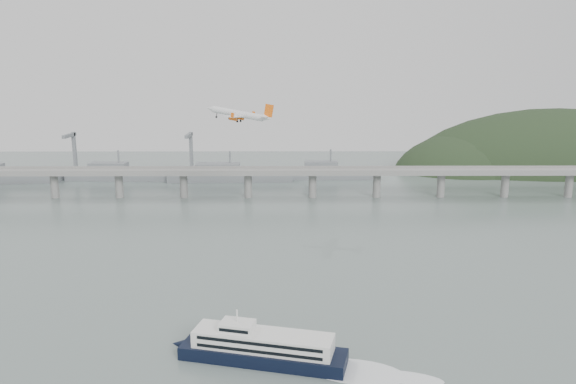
{
  "coord_description": "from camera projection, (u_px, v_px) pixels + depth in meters",
  "views": [
    {
      "loc": [
        -1.85,
        -226.26,
        97.8
      ],
      "look_at": [
        0.0,
        55.0,
        36.0
      ],
      "focal_mm": 35.0,
      "sensor_mm": 36.0,
      "label": 1
    }
  ],
  "objects": [
    {
      "name": "distant_fleet",
      "position": [
        112.0,
        174.0,
        498.55
      ],
      "size": [
        453.0,
        60.9,
        40.0
      ],
      "color": "slate",
      "rests_on": "ground"
    },
    {
      "name": "ground",
      "position": [
        289.0,
        301.0,
        241.99
      ],
      "size": [
        900.0,
        900.0,
        0.0
      ],
      "primitive_type": "plane",
      "color": "slate",
      "rests_on": "ground"
    },
    {
      "name": "airliner",
      "position": [
        240.0,
        114.0,
        326.43
      ],
      "size": [
        40.54,
        37.48,
        11.23
      ],
      "rotation": [
        0.05,
        -0.15,
        2.87
      ],
      "color": "white",
      "rests_on": "ground"
    },
    {
      "name": "ferry",
      "position": [
        263.0,
        347.0,
        191.42
      ],
      "size": [
        92.77,
        33.03,
        17.75
      ],
      "rotation": [
        0.0,
        0.0,
        -0.24
      ],
      "color": "black",
      "rests_on": "ground"
    },
    {
      "name": "headland",
      "position": [
        565.0,
        186.0,
        571.99
      ],
      "size": [
        365.0,
        155.0,
        156.0
      ],
      "color": "black",
      "rests_on": "ground"
    },
    {
      "name": "bridge",
      "position": [
        285.0,
        175.0,
        433.53
      ],
      "size": [
        800.0,
        22.0,
        23.9
      ],
      "color": "gray",
      "rests_on": "ground"
    }
  ]
}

